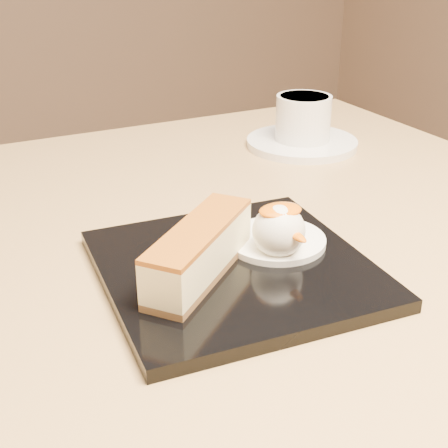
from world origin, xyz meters
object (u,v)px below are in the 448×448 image
dessert_plate (235,269)px  coffee_cup (304,117)px  table (241,366)px  cheesecake (199,251)px  ice_cream_scoop (279,231)px  saucer (302,143)px

dessert_plate → coffee_cup: bearing=47.4°
table → coffee_cup: size_ratio=8.31×
cheesecake → ice_cream_scoop: (0.08, 0.00, 0.00)m
table → coffee_cup: 0.35m
saucer → cheesecake: bearing=-135.8°
dessert_plate → cheesecake: size_ratio=1.72×
dessert_plate → cheesecake: 0.05m
cheesecake → table: bearing=0.7°
dessert_plate → saucer: bearing=47.5°
cheesecake → coffee_cup: bearing=4.1°
ice_cream_scoop → table: bearing=89.1°
table → ice_cream_scoop: size_ratio=17.42×
dessert_plate → coffee_cup: 0.36m
table → saucer: saucer is taller
ice_cream_scoop → coffee_cup: 0.34m
ice_cream_scoop → saucer: size_ratio=0.31×
coffee_cup → table: bearing=-155.0°
cheesecake → ice_cream_scoop: ice_cream_scoop is taller
dessert_plate → saucer: (0.24, 0.27, -0.00)m
table → cheesecake: cheesecake is taller
cheesecake → dessert_plate: bearing=-31.9°
dessert_plate → coffee_cup: (0.25, 0.27, 0.04)m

